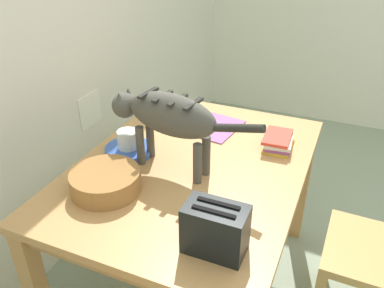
# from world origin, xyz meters

# --- Properties ---
(wall_rear) EXTENTS (5.29, 0.11, 2.50)m
(wall_rear) POSITION_xyz_m (0.00, 1.68, 1.25)
(wall_rear) COLOR silver
(wall_rear) RESTS_ON ground_plane
(dining_table) EXTENTS (1.29, 0.95, 0.75)m
(dining_table) POSITION_xyz_m (0.05, 0.87, 0.66)
(dining_table) COLOR tan
(dining_table) RESTS_ON ground_plane
(cat) EXTENTS (0.18, 0.69, 0.35)m
(cat) POSITION_xyz_m (-0.01, 0.96, 0.99)
(cat) COLOR #4D4C44
(cat) RESTS_ON dining_table
(saucer_bowl) EXTENTS (0.22, 0.22, 0.03)m
(saucer_bowl) POSITION_xyz_m (0.02, 1.18, 0.76)
(saucer_bowl) COLOR #355BB9
(saucer_bowl) RESTS_ON dining_table
(coffee_mug) EXTENTS (0.14, 0.09, 0.08)m
(coffee_mug) POSITION_xyz_m (0.02, 1.18, 0.82)
(coffee_mug) COLOR white
(coffee_mug) RESTS_ON saucer_bowl
(magazine) EXTENTS (0.31, 0.26, 0.01)m
(magazine) POSITION_xyz_m (0.41, 0.90, 0.75)
(magazine) COLOR #905293
(magazine) RESTS_ON dining_table
(book_stack) EXTENTS (0.20, 0.14, 0.06)m
(book_stack) POSITION_xyz_m (0.34, 0.56, 0.78)
(book_stack) COLOR gold
(book_stack) RESTS_ON dining_table
(wicker_basket) EXTENTS (0.28, 0.28, 0.08)m
(wicker_basket) POSITION_xyz_m (-0.26, 1.11, 0.79)
(wicker_basket) COLOR #A06E3A
(wicker_basket) RESTS_ON dining_table
(toaster) EXTENTS (0.12, 0.20, 0.18)m
(toaster) POSITION_xyz_m (-0.40, 0.60, 0.83)
(toaster) COLOR black
(toaster) RESTS_ON dining_table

